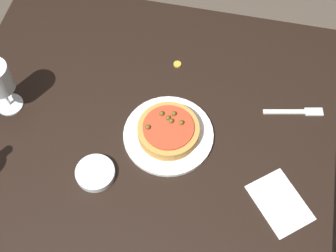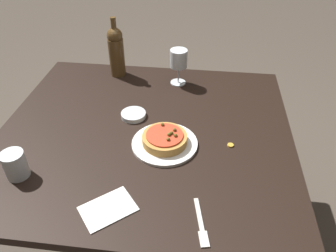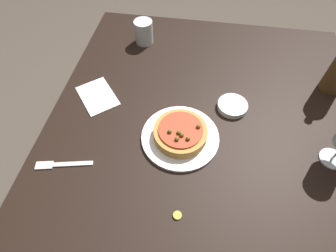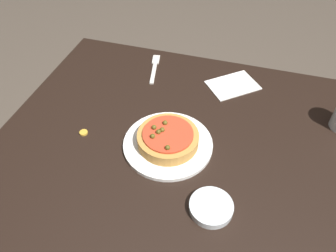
# 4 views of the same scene
# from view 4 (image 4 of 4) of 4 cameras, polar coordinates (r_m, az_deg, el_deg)

# --- Properties ---
(dining_table) EXTENTS (1.19, 1.09, 0.70)m
(dining_table) POSITION_cam_4_polar(r_m,az_deg,el_deg) (0.94, 4.05, -11.40)
(dining_table) COLOR black
(dining_table) RESTS_ON ground_plane
(dinner_plate) EXTENTS (0.25, 0.25, 0.01)m
(dinner_plate) POSITION_cam_4_polar(r_m,az_deg,el_deg) (0.93, -0.01, -3.17)
(dinner_plate) COLOR white
(dinner_plate) RESTS_ON dining_table
(pizza) EXTENTS (0.17, 0.17, 0.05)m
(pizza) POSITION_cam_4_polar(r_m,az_deg,el_deg) (0.91, -0.03, -2.12)
(pizza) COLOR #BC843D
(pizza) RESTS_ON dinner_plate
(side_bowl) EXTENTS (0.11, 0.11, 0.02)m
(side_bowl) POSITION_cam_4_polar(r_m,az_deg,el_deg) (0.81, 7.52, -13.84)
(side_bowl) COLOR silver
(side_bowl) RESTS_ON dining_table
(fork) EXTENTS (0.06, 0.17, 0.00)m
(fork) POSITION_cam_4_polar(r_m,az_deg,el_deg) (1.22, -2.34, 10.23)
(fork) COLOR beige
(fork) RESTS_ON dining_table
(paper_napkin) EXTENTS (0.20, 0.19, 0.00)m
(paper_napkin) POSITION_cam_4_polar(r_m,az_deg,el_deg) (1.15, 11.21, 6.99)
(paper_napkin) COLOR white
(paper_napkin) RESTS_ON dining_table
(bottle_cap) EXTENTS (0.02, 0.02, 0.01)m
(bottle_cap) POSITION_cam_4_polar(r_m,az_deg,el_deg) (1.00, -14.48, -1.12)
(bottle_cap) COLOR gold
(bottle_cap) RESTS_ON dining_table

